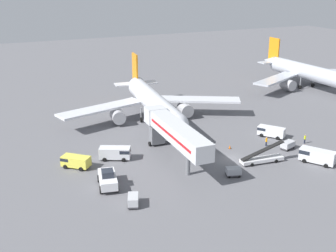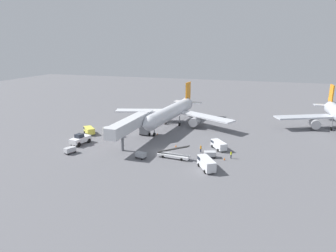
# 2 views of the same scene
# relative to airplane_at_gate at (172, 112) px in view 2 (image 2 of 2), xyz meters

# --- Properties ---
(ground_plane) EXTENTS (300.00, 300.00, 0.00)m
(ground_plane) POSITION_rel_airplane_at_gate_xyz_m (4.51, -23.20, -4.28)
(ground_plane) COLOR slate
(airplane_at_gate) EXTENTS (39.35, 37.64, 11.88)m
(airplane_at_gate) POSITION_rel_airplane_at_gate_xyz_m (0.00, 0.00, 0.00)
(airplane_at_gate) COLOR silver
(airplane_at_gate) RESTS_ON ground
(jet_bridge) EXTENTS (3.97, 20.92, 6.91)m
(jet_bridge) POSITION_rel_airplane_at_gate_xyz_m (-4.48, -19.49, 0.90)
(jet_bridge) COLOR silver
(jet_bridge) RESTS_ON ground
(pushback_tug) EXTENTS (3.52, 5.88, 2.72)m
(pushback_tug) POSITION_rel_airplane_at_gate_xyz_m (-17.07, -24.24, -3.01)
(pushback_tug) COLOR white
(pushback_tug) RESTS_ON ground
(belt_loader_truck) EXTENTS (7.53, 2.36, 3.43)m
(belt_loader_truck) POSITION_rel_airplane_at_gate_xyz_m (8.30, -26.56, -3.50)
(belt_loader_truck) COLOR white
(belt_loader_truck) RESTS_ON ground
(service_van_rear_left) EXTENTS (5.48, 4.09, 2.10)m
(service_van_rear_left) POSITION_rel_airplane_at_gate_xyz_m (-12.97, -15.31, -3.07)
(service_van_rear_left) COLOR silver
(service_van_rear_left) RESTS_ON ground
(service_van_rear_right) EXTENTS (4.70, 4.52, 1.89)m
(service_van_rear_right) POSITION_rel_airplane_at_gate_xyz_m (-19.84, -15.66, -3.19)
(service_van_rear_right) COLOR #E5DB4C
(service_van_rear_right) RESTS_ON ground
(service_van_mid_left) EXTENTS (4.48, 5.16, 1.94)m
(service_van_mid_left) POSITION_rel_airplane_at_gate_xyz_m (16.99, -17.36, -3.16)
(service_van_mid_left) COLOR white
(service_van_mid_left) RESTS_ON ground
(service_van_outer_left) EXTENTS (4.67, 5.78, 2.30)m
(service_van_outer_left) POSITION_rel_airplane_at_gate_xyz_m (16.33, -30.22, -2.97)
(service_van_outer_left) COLOR silver
(service_van_outer_left) RESTS_ON ground
(baggage_cart_near_center) EXTENTS (2.18, 2.81, 1.46)m
(baggage_cart_near_center) POSITION_rel_airplane_at_gate_xyz_m (-15.57, -30.80, -3.47)
(baggage_cart_near_center) COLOR #38383D
(baggage_cart_near_center) RESTS_ON ground
(baggage_cart_outer_right) EXTENTS (2.88, 2.12, 1.40)m
(baggage_cart_outer_right) POSITION_rel_airplane_at_gate_xyz_m (16.01, -23.61, -3.50)
(baggage_cart_outer_right) COLOR #38383D
(baggage_cart_outer_right) RESTS_ON ground
(baggage_cart_far_right) EXTENTS (2.52, 1.98, 1.38)m
(baggage_cart_far_right) POSITION_rel_airplane_at_gate_xyz_m (1.40, -28.79, -3.51)
(baggage_cart_far_right) COLOR #38383D
(baggage_cart_far_right) RESTS_ON ground
(ground_crew_worker_foreground) EXTENTS (0.36, 0.36, 1.79)m
(ground_crew_worker_foreground) POSITION_rel_airplane_at_gate_xyz_m (13.37, -20.93, -3.33)
(ground_crew_worker_foreground) COLOR #1E2333
(ground_crew_worker_foreground) RESTS_ON ground
(ground_crew_worker_midground) EXTENTS (0.33, 0.33, 1.69)m
(ground_crew_worker_midground) POSITION_rel_airplane_at_gate_xyz_m (20.58, -22.75, -3.38)
(ground_crew_worker_midground) COLOR #1E2333
(ground_crew_worker_midground) RESTS_ON ground
(safety_cone_alpha) EXTENTS (0.32, 0.32, 0.49)m
(safety_cone_alpha) POSITION_rel_airplane_at_gate_xyz_m (-1.16, -10.67, -4.04)
(safety_cone_alpha) COLOR black
(safety_cone_alpha) RESTS_ON ground
(safety_cone_bravo) EXTENTS (0.38, 0.38, 0.58)m
(safety_cone_bravo) POSITION_rel_airplane_at_gate_xyz_m (19.33, -24.25, -3.99)
(safety_cone_bravo) COLOR black
(safety_cone_bravo) RESTS_ON ground
(safety_cone_charlie) EXTENTS (0.43, 0.43, 0.65)m
(safety_cone_charlie) POSITION_rel_airplane_at_gate_xyz_m (6.80, -19.25, -3.96)
(safety_cone_charlie) COLOR black
(safety_cone_charlie) RESTS_ON ground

